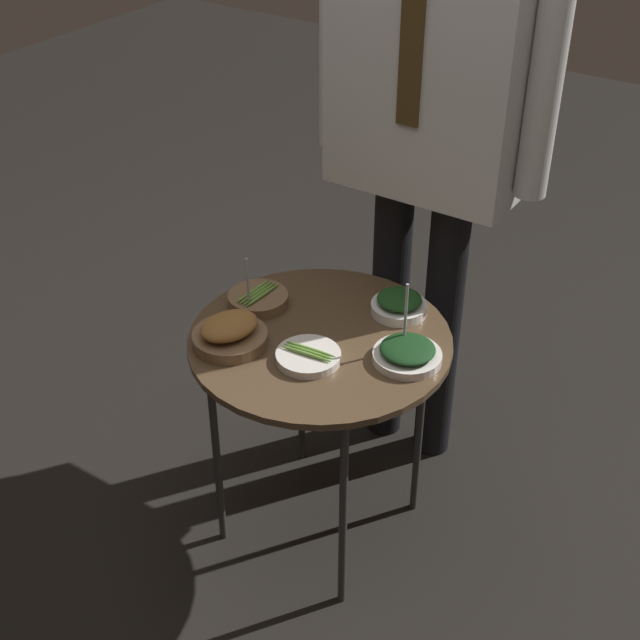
% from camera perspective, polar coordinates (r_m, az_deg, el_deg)
% --- Properties ---
extents(ground_plane, '(8.00, 8.00, 0.00)m').
position_cam_1_polar(ground_plane, '(2.54, 0.00, -12.75)').
color(ground_plane, black).
extents(serving_cart, '(0.63, 0.63, 0.63)m').
position_cam_1_polar(serving_cart, '(2.15, 0.00, -2.12)').
color(serving_cart, brown).
rests_on(serving_cart, ground_plane).
extents(bowl_asparagus_far_rim, '(0.15, 0.15, 0.15)m').
position_cam_1_polar(bowl_asparagus_far_rim, '(2.24, -3.99, 1.36)').
color(bowl_asparagus_far_rim, brown).
rests_on(bowl_asparagus_far_rim, serving_cart).
extents(bowl_asparagus_back_right, '(0.15, 0.15, 0.03)m').
position_cam_1_polar(bowl_asparagus_back_right, '(2.05, -0.75, -2.34)').
color(bowl_asparagus_back_right, silver).
rests_on(bowl_asparagus_back_right, serving_cart).
extents(bowl_spinach_back_left, '(0.14, 0.14, 0.05)m').
position_cam_1_polar(bowl_spinach_back_left, '(2.21, 5.07, 1.00)').
color(bowl_spinach_back_left, white).
rests_on(bowl_spinach_back_left, serving_cart).
extents(bowl_roast_mid_right, '(0.18, 0.18, 0.07)m').
position_cam_1_polar(bowl_roast_mid_right, '(2.10, -5.80, -0.85)').
color(bowl_roast_mid_right, brown).
rests_on(bowl_roast_mid_right, serving_cart).
extents(bowl_spinach_near_rim, '(0.16, 0.16, 0.18)m').
position_cam_1_polar(bowl_spinach_near_rim, '(2.05, 5.61, -2.12)').
color(bowl_spinach_near_rim, silver).
rests_on(bowl_spinach_near_rim, serving_cart).
extents(waiter_figure, '(0.64, 0.24, 1.73)m').
position_cam_1_polar(waiter_figure, '(2.25, 7.13, 14.04)').
color(waiter_figure, black).
rests_on(waiter_figure, ground_plane).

